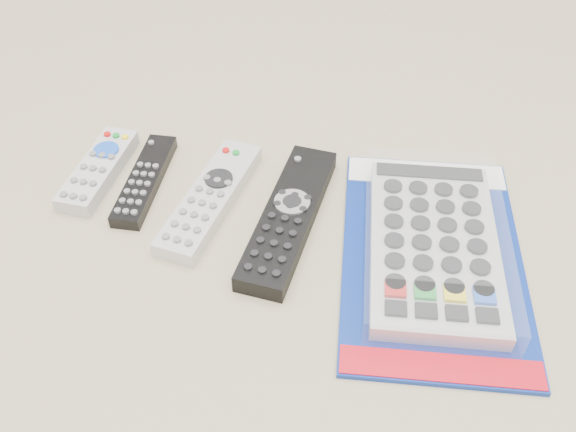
% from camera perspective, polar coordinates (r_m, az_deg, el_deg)
% --- Properties ---
extents(remote_small_grey, '(0.05, 0.15, 0.02)m').
position_cam_1_polar(remote_small_grey, '(0.84, -16.50, 3.98)').
color(remote_small_grey, '#B1B1B3').
rests_on(remote_small_grey, ground).
extents(remote_slim_black, '(0.04, 0.16, 0.02)m').
position_cam_1_polar(remote_slim_black, '(0.82, -12.63, 3.14)').
color(remote_slim_black, black).
rests_on(remote_slim_black, ground).
extents(remote_silver_dvd, '(0.09, 0.21, 0.02)m').
position_cam_1_polar(remote_silver_dvd, '(0.78, -6.92, 1.57)').
color(remote_silver_dvd, silver).
rests_on(remote_silver_dvd, ground).
extents(remote_large_black, '(0.08, 0.24, 0.03)m').
position_cam_1_polar(remote_large_black, '(0.75, 0.06, -0.06)').
color(remote_large_black, black).
rests_on(remote_large_black, ground).
extents(jumbo_remote_packaged, '(0.22, 0.34, 0.04)m').
position_cam_1_polar(jumbo_remote_packaged, '(0.72, 12.84, -2.40)').
color(jumbo_remote_packaged, navy).
rests_on(jumbo_remote_packaged, ground).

